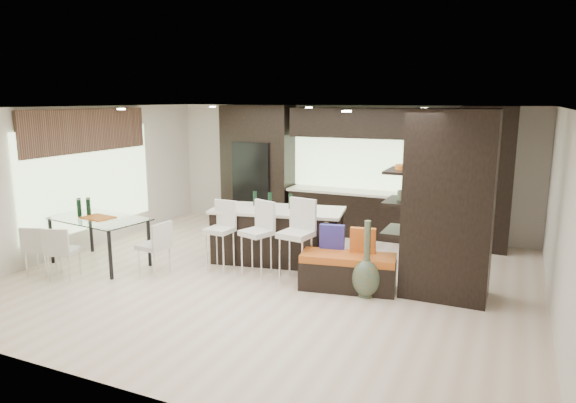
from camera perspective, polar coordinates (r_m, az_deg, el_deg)
The scene contains 22 objects.
ground at distance 8.33m, azimuth -1.72°, elevation -8.53°, with size 8.00×8.00×0.00m, color beige.
back_wall at distance 11.18m, azimuth 6.14°, elevation 3.66°, with size 8.00×0.02×2.70m, color beige.
left_wall at distance 10.35m, azimuth -22.12°, elevation 2.28°, with size 0.02×7.00×2.70m, color beige.
right_wall at distance 7.21m, azimuth 28.15°, elevation -1.86°, with size 0.02×7.00×2.70m, color beige.
ceiling at distance 7.83m, azimuth -1.84°, elevation 10.39°, with size 8.00×7.00×0.02m, color white.
window_left at distance 10.46m, azimuth -21.18°, elevation 2.43°, with size 0.04×3.20×1.90m, color #B2D199.
window_back at distance 10.95m, azimuth 9.08°, elevation 4.48°, with size 3.40×0.04×1.20m, color #B2D199.
stone_accent at distance 10.35m, azimuth -21.42°, elevation 7.35°, with size 0.08×3.00×0.80m, color brown.
ceiling_spots at distance 8.06m, azimuth -1.04°, elevation 10.28°, with size 4.00×3.00×0.02m, color white.
back_cabinetry at distance 10.72m, azimuth 8.12°, elevation 3.29°, with size 6.80×0.68×2.70m, color black.
refrigerator at distance 11.63m, azimuth -3.43°, elevation 2.01°, with size 0.90×0.68×1.90m, color black.
partition_column at distance 7.63m, azimuth 17.46°, elevation -0.37°, with size 1.20×0.80×2.70m, color black.
kitchen_island at distance 9.04m, azimuth -1.13°, elevation -3.76°, with size 2.28×0.98×0.95m, color black.
stool_left at distance 8.70m, azimuth -7.58°, elevation -4.51°, with size 0.41×0.41×0.94m, color silver.
stool_mid at distance 8.35m, azimuth -3.51°, elevation -4.96°, with size 0.43×0.43×0.98m, color silver.
stool_right at distance 8.03m, azimuth 0.87°, elevation -5.32°, with size 0.47×0.47×1.05m, color silver.
bench at distance 7.84m, azimuth 6.66°, elevation -7.76°, with size 1.42×0.55×0.55m, color black.
floor_vase at distance 7.51m, azimuth 8.75°, elevation -6.33°, with size 0.41×0.41×1.13m, color #4A583F, non-canonical shape.
dining_table at distance 9.46m, azimuth -20.19°, elevation -4.17°, with size 1.72×0.97×0.83m, color white.
chair_near at distance 8.95m, azimuth -23.65°, elevation -5.41°, with size 0.43×0.43×0.79m, color silver.
chair_far at distance 9.36m, azimuth -25.82°, elevation -5.01°, with size 0.41×0.41×0.75m, color silver.
chair_end at distance 8.71m, azimuth -14.69°, elevation -5.19°, with size 0.44×0.44×0.81m, color silver.
Camera 1 is at (3.44, -7.03, 2.82)m, focal length 32.00 mm.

